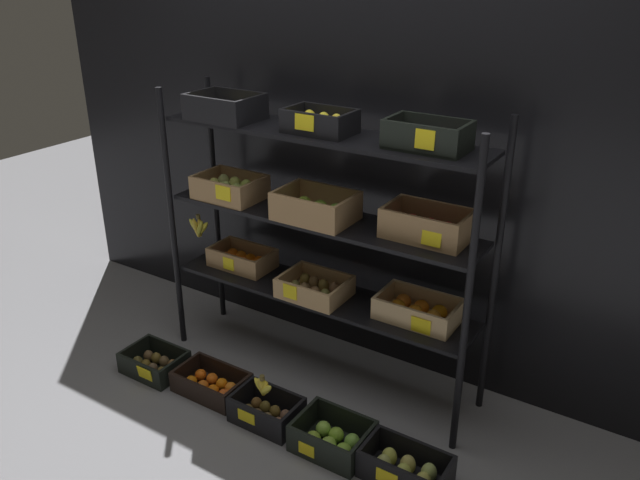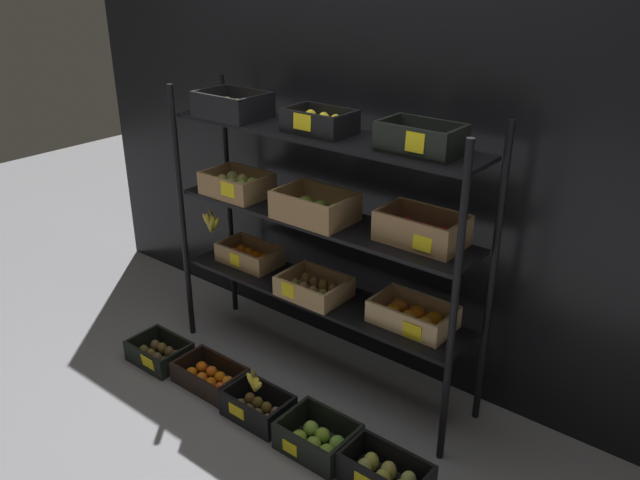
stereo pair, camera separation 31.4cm
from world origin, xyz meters
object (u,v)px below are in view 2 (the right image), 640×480
at_px(crate_ground_pear, 386,475).
at_px(display_rack, 318,216).
at_px(banana_bunch_loose, 255,383).
at_px(crate_ground_tangerine, 210,377).
at_px(crate_ground_kiwi, 160,353).
at_px(crate_ground_center_kiwi, 258,408).
at_px(crate_ground_apple_green, 318,440).

bearing_deg(crate_ground_pear, display_rack, 147.56).
relative_size(display_rack, banana_bunch_loose, 13.68).
xyz_separation_m(display_rack, crate_ground_tangerine, (-0.36, -0.45, -0.85)).
relative_size(crate_ground_tangerine, banana_bunch_loose, 2.81).
relative_size(crate_ground_kiwi, crate_ground_pear, 0.85).
bearing_deg(display_rack, crate_ground_tangerine, -128.82).
height_order(display_rack, crate_ground_pear, display_rack).
height_order(display_rack, banana_bunch_loose, display_rack).
relative_size(crate_ground_center_kiwi, crate_ground_apple_green, 0.97).
relative_size(display_rack, crate_ground_tangerine, 4.86).
bearing_deg(crate_ground_pear, banana_bunch_loose, -179.06).
bearing_deg(crate_ground_pear, crate_ground_kiwi, -179.58).
relative_size(display_rack, crate_ground_kiwi, 5.61).
xyz_separation_m(display_rack, banana_bunch_loose, (-0.00, -0.48, -0.71)).
bearing_deg(display_rack, banana_bunch_loose, -90.53).
bearing_deg(crate_ground_tangerine, crate_ground_pear, -0.96).
distance_m(crate_ground_tangerine, banana_bunch_loose, 0.39).
relative_size(display_rack, crate_ground_apple_green, 5.35).
bearing_deg(crate_ground_tangerine, crate_ground_kiwi, -175.56).
distance_m(display_rack, crate_ground_pear, 1.21).
relative_size(crate_ground_center_kiwi, crate_ground_pear, 0.87).
bearing_deg(crate_ground_tangerine, banana_bunch_loose, -4.90).
xyz_separation_m(crate_ground_center_kiwi, crate_ground_pear, (0.72, 0.02, 0.01)).
bearing_deg(crate_ground_kiwi, banana_bunch_loose, -0.12).
height_order(crate_ground_tangerine, banana_bunch_loose, banana_bunch_loose).
height_order(crate_ground_apple_green, crate_ground_pear, same).
bearing_deg(crate_ground_apple_green, crate_ground_kiwi, -179.69).
bearing_deg(banana_bunch_loose, display_rack, 89.47).
relative_size(crate_ground_tangerine, crate_ground_pear, 0.98).
relative_size(crate_ground_tangerine, crate_ground_apple_green, 1.10).
bearing_deg(crate_ground_pear, crate_ground_center_kiwi, -178.80).
relative_size(crate_ground_kiwi, crate_ground_tangerine, 0.87).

